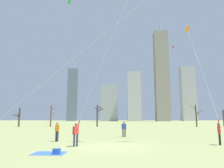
% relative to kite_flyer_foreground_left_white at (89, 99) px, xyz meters
% --- Properties ---
extents(ground_plane, '(400.00, 400.00, 0.00)m').
position_rel_kite_flyer_foreground_left_white_xyz_m(ground_plane, '(1.48, -0.28, -3.36)').
color(ground_plane, '#848E56').
extents(kite_flyer_foreground_left_white, '(5.56, 2.10, 15.02)m').
position_rel_kite_flyer_foreground_left_white_xyz_m(kite_flyer_foreground_left_white, '(0.00, 0.00, 0.00)').
color(kite_flyer_foreground_left_white, '#33384C').
rests_on(kite_flyer_foreground_left_white, ground).
extents(kite_flyer_midfield_center_blue, '(15.57, 2.58, 15.81)m').
position_rel_kite_flyer_foreground_left_white_xyz_m(kite_flyer_midfield_center_blue, '(-2.45, -0.35, 1.38)').
color(kite_flyer_midfield_center_blue, '#726656').
rests_on(kite_flyer_midfield_center_blue, ground).
extents(kite_flyer_far_back_orange, '(3.20, 14.07, 15.53)m').
position_rel_kite_flyer_foreground_left_white_xyz_m(kite_flyer_far_back_orange, '(10.20, 3.79, 0.63)').
color(kite_flyer_far_back_orange, black).
rests_on(kite_flyer_far_back_orange, ground).
extents(bystander_watching_nearby, '(0.42, 0.37, 1.62)m').
position_rel_kite_flyer_foreground_left_white_xyz_m(bystander_watching_nearby, '(-3.13, 2.86, -2.45)').
color(bystander_watching_nearby, '#33384C').
rests_on(bystander_watching_nearby, ground).
extents(bystander_far_off_by_trees, '(0.51, 0.23, 1.62)m').
position_rel_kite_flyer_foreground_left_white_xyz_m(bystander_far_off_by_trees, '(2.68, 7.37, -2.45)').
color(bystander_far_off_by_trees, '#33384C').
rests_on(bystander_far_off_by_trees, ground).
extents(distant_kite_high_overhead_green, '(2.65, 0.48, 27.68)m').
position_rel_kite_flyer_foreground_left_white_xyz_m(distant_kite_high_overhead_green, '(-8.89, 26.78, 21.03)').
color(distant_kite_high_overhead_green, green).
rests_on(distant_kite_high_overhead_green, ground).
extents(distant_kite_drifting_right_red, '(2.29, 3.56, 18.46)m').
position_rel_kite_flyer_foreground_left_white_xyz_m(distant_kite_drifting_right_red, '(14.79, 30.74, 12.22)').
color(distant_kite_drifting_right_red, red).
rests_on(distant_kite_drifting_right_red, ground).
extents(picnic_spot, '(1.81, 1.41, 0.31)m').
position_rel_kite_flyer_foreground_left_white_xyz_m(picnic_spot, '(-1.43, -3.42, -3.26)').
color(picnic_spot, '#3359B2').
rests_on(picnic_spot, ground).
extents(bare_tree_center, '(1.43, 3.26, 4.00)m').
position_rel_kite_flyer_foreground_left_white_xyz_m(bare_tree_center, '(25.74, 33.53, -1.33)').
color(bare_tree_center, brown).
rests_on(bare_tree_center, ground).
extents(bare_tree_leftmost, '(2.35, 1.91, 4.40)m').
position_rel_kite_flyer_foreground_left_white_xyz_m(bare_tree_leftmost, '(-21.80, 34.42, -1.07)').
color(bare_tree_leftmost, '#423326').
rests_on(bare_tree_leftmost, ground).
extents(bare_tree_left_of_center, '(1.41, 2.11, 4.99)m').
position_rel_kite_flyer_foreground_left_white_xyz_m(bare_tree_left_of_center, '(-13.77, 33.70, -0.63)').
color(bare_tree_left_of_center, brown).
rests_on(bare_tree_left_of_center, ground).
extents(bare_tree_far_right_edge, '(2.47, 2.64, 5.10)m').
position_rel_kite_flyer_foreground_left_white_xyz_m(bare_tree_far_right_edge, '(-3.08, 35.09, -0.50)').
color(bare_tree_far_right_edge, '#423326').
rests_on(bare_tree_far_right_edge, ground).
extents(bare_tree_rightmost, '(2.86, 2.55, 5.06)m').
position_rel_kite_flyer_foreground_left_white_xyz_m(bare_tree_rightmost, '(19.95, 34.51, -0.69)').
color(bare_tree_rightmost, '#423326').
rests_on(bare_tree_rightmost, ground).
extents(skyline_wide_slab, '(11.07, 8.36, 42.83)m').
position_rel_kite_flyer_foreground_left_white_xyz_m(skyline_wide_slab, '(56.28, 152.86, 18.06)').
color(skyline_wide_slab, '#B2B2B7').
rests_on(skyline_wide_slab, ground).
extents(skyline_mid_tower_left, '(9.09, 8.28, 33.95)m').
position_rel_kite_flyer_foreground_left_white_xyz_m(skyline_mid_tower_left, '(12.12, 130.47, 13.62)').
color(skyline_mid_tower_left, '#B2B2B7').
rests_on(skyline_mid_tower_left, ground).
extents(skyline_squat_block, '(9.48, 8.22, 72.09)m').
position_rel_kite_flyer_foreground_left_white_xyz_m(skyline_squat_block, '(31.81, 131.10, 28.60)').
color(skyline_squat_block, gray).
rests_on(skyline_squat_block, ground).
extents(skyline_short_annex, '(11.77, 10.94, 26.16)m').
position_rel_kite_flyer_foreground_left_white_xyz_m(skyline_short_annex, '(-5.15, 137.16, 9.73)').
color(skyline_short_annex, '#9EA3AD').
rests_on(skyline_short_annex, ground).
extents(skyline_tall_tower, '(7.98, 6.06, 47.30)m').
position_rel_kite_flyer_foreground_left_white_xyz_m(skyline_tall_tower, '(-34.74, 148.43, 17.24)').
color(skyline_tall_tower, slate).
rests_on(skyline_tall_tower, ground).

